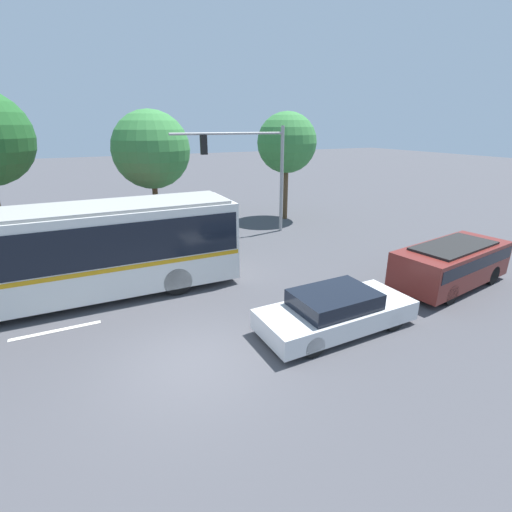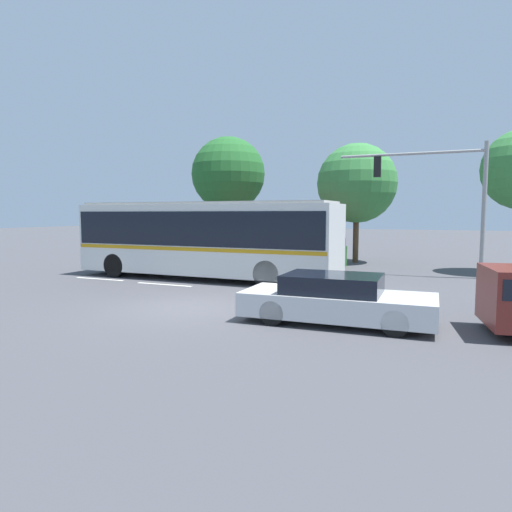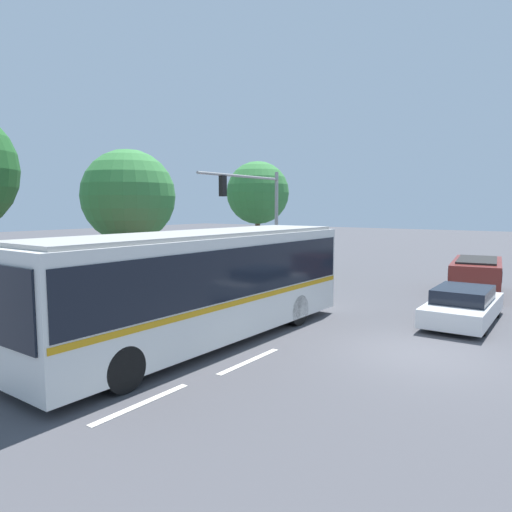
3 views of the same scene
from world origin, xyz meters
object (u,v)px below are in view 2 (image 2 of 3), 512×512
at_px(city_bus, 205,235).
at_px(traffic_light_pole, 443,187).
at_px(street_tree_left, 228,174).
at_px(street_tree_centre, 357,183).
at_px(sedan_foreground, 336,300).

bearing_deg(city_bus, traffic_light_pole, -153.15).
xyz_separation_m(street_tree_left, street_tree_centre, (7.66, 0.28, -0.74)).
height_order(city_bus, traffic_light_pole, traffic_light_pole).
distance_m(sedan_foreground, street_tree_left, 17.65).
distance_m(street_tree_left, street_tree_centre, 7.70).
distance_m(city_bus, sedan_foreground, 8.79).
bearing_deg(traffic_light_pole, sedan_foreground, 77.26).
bearing_deg(sedan_foreground, city_bus, 139.30).
height_order(traffic_light_pole, street_tree_left, street_tree_left).
height_order(traffic_light_pole, street_tree_centre, street_tree_centre).
bearing_deg(street_tree_left, sedan_foreground, -54.86).
distance_m(city_bus, street_tree_left, 9.57).
xyz_separation_m(city_bus, street_tree_centre, (4.57, 8.73, 2.53)).
xyz_separation_m(sedan_foreground, street_tree_left, (-9.82, 13.96, 4.49)).
bearing_deg(city_bus, sedan_foreground, 141.24).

